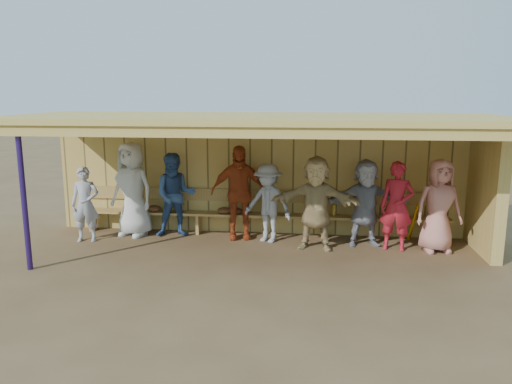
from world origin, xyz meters
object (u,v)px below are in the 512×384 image
(player_a, at_px, (85,204))
(player_g, at_px, (397,206))
(player_b, at_px, (132,189))
(player_extra, at_px, (365,203))
(player_d, at_px, (238,192))
(player_h, at_px, (439,206))
(player_c, at_px, (175,195))
(player_f, at_px, (316,203))
(player_e, at_px, (268,203))
(bench, at_px, (260,210))

(player_a, relative_size, player_g, 0.89)
(player_b, bearing_deg, player_extra, 16.63)
(player_d, distance_m, player_h, 3.80)
(player_c, height_order, player_f, player_f)
(player_d, xyz_separation_m, player_f, (1.53, -0.54, -0.06))
(player_a, xyz_separation_m, player_d, (2.96, 0.54, 0.20))
(player_d, relative_size, player_extra, 1.13)
(player_a, distance_m, player_d, 3.02)
(player_c, distance_m, player_e, 1.92)
(player_c, height_order, bench, player_c)
(player_f, relative_size, player_h, 1.02)
(player_d, relative_size, player_f, 1.07)
(player_g, distance_m, player_extra, 0.59)
(player_a, relative_size, player_extra, 0.89)
(player_f, bearing_deg, player_a, -173.66)
(player_e, bearing_deg, player_d, -171.94)
(player_a, distance_m, player_b, 0.96)
(player_b, height_order, player_h, player_b)
(player_c, xyz_separation_m, bench, (1.70, 0.31, -0.33))
(player_f, distance_m, player_h, 2.24)
(player_b, distance_m, player_d, 2.18)
(player_b, distance_m, bench, 2.64)
(player_c, distance_m, bench, 1.76)
(player_b, bearing_deg, player_e, 16.01)
(player_b, height_order, player_extra, player_b)
(player_b, bearing_deg, player_c, 20.81)
(player_g, distance_m, bench, 2.74)
(player_f, relative_size, bench, 0.23)
(player_c, xyz_separation_m, player_d, (1.30, 0.00, 0.08))
(player_a, distance_m, player_f, 4.50)
(player_g, relative_size, player_h, 0.96)
(player_b, height_order, player_g, player_b)
(player_d, bearing_deg, player_b, 170.05)
(player_d, relative_size, player_g, 1.13)
(player_extra, height_order, bench, player_extra)
(player_e, distance_m, player_h, 3.17)
(bench, bearing_deg, player_c, -169.81)
(player_extra, bearing_deg, bench, 156.75)
(player_h, bearing_deg, player_g, 167.91)
(player_a, bearing_deg, player_g, -7.89)
(player_g, xyz_separation_m, bench, (-2.62, 0.73, -0.30))
(player_h, relative_size, bench, 0.23)
(player_e, bearing_deg, player_a, -150.68)
(player_b, relative_size, bench, 0.25)
(player_c, bearing_deg, player_d, -12.55)
(player_g, bearing_deg, player_d, -174.26)
(bench, bearing_deg, player_g, -15.48)
(player_e, distance_m, player_g, 2.43)
(player_extra, xyz_separation_m, bench, (-2.07, 0.51, -0.31))
(player_e, xyz_separation_m, bench, (-0.21, 0.47, -0.25))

